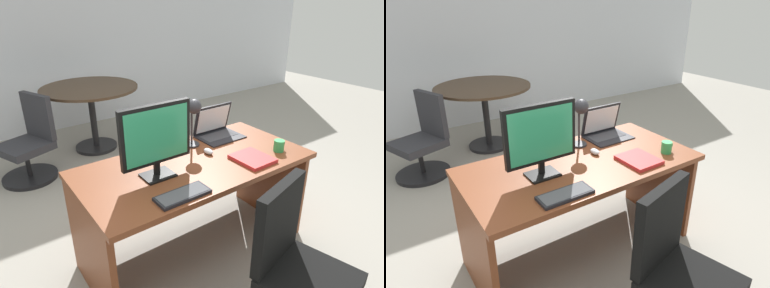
% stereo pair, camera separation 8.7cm
% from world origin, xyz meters
% --- Properties ---
extents(ground, '(12.00, 12.00, 0.00)m').
position_xyz_m(ground, '(0.00, 1.50, 0.00)').
color(ground, gray).
extents(back_wall, '(10.00, 0.10, 2.80)m').
position_xyz_m(back_wall, '(0.00, 3.31, 1.40)').
color(back_wall, silver).
rests_on(back_wall, ground).
extents(desk, '(1.63, 0.81, 0.76)m').
position_xyz_m(desk, '(0.00, 0.05, 0.54)').
color(desk, brown).
rests_on(desk, ground).
extents(monitor, '(0.48, 0.16, 0.48)m').
position_xyz_m(monitor, '(-0.31, -0.02, 1.03)').
color(monitor, black).
rests_on(monitor, desk).
extents(laptop, '(0.35, 0.27, 0.25)m').
position_xyz_m(laptop, '(0.42, 0.29, 0.83)').
color(laptop, black).
rests_on(laptop, desk).
extents(keyboard, '(0.33, 0.13, 0.02)m').
position_xyz_m(keyboard, '(-0.32, -0.31, 0.77)').
color(keyboard, black).
rests_on(keyboard, desk).
extents(mouse, '(0.05, 0.09, 0.04)m').
position_xyz_m(mouse, '(0.15, 0.05, 0.78)').
color(mouse, silver).
rests_on(mouse, desk).
extents(desk_lamp, '(0.12, 0.14, 0.37)m').
position_xyz_m(desk_lamp, '(0.14, 0.22, 1.03)').
color(desk_lamp, '#2D2D33').
rests_on(desk_lamp, desk).
extents(book, '(0.23, 0.27, 0.03)m').
position_xyz_m(book, '(0.34, -0.22, 0.77)').
color(book, red).
rests_on(book, desk).
extents(coffee_mug, '(0.10, 0.08, 0.09)m').
position_xyz_m(coffee_mug, '(0.60, -0.22, 0.80)').
color(coffee_mug, green).
rests_on(coffee_mug, desk).
extents(office_chair, '(0.56, 0.57, 0.92)m').
position_xyz_m(office_chair, '(0.06, -0.88, 0.36)').
color(office_chair, black).
rests_on(office_chair, ground).
extents(meeting_table, '(1.16, 1.16, 0.81)m').
position_xyz_m(meeting_table, '(0.10, 2.29, 0.61)').
color(meeting_table, black).
rests_on(meeting_table, ground).
extents(meeting_chair_near, '(0.61, 0.60, 0.89)m').
position_xyz_m(meeting_chair_near, '(-0.73, 1.96, 0.35)').
color(meeting_chair_near, black).
rests_on(meeting_chair_near, ground).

